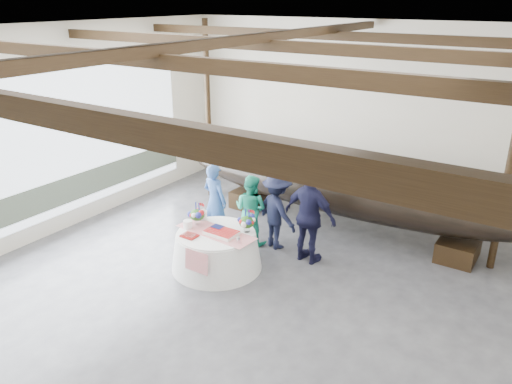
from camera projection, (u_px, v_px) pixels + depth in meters
The scene contains 13 objects.
floor at pixel (218, 315), 8.35m from camera, with size 10.00×12.00×0.01m, color #3D3D42.
wall_back at pixel (365, 116), 12.18m from camera, with size 10.00×0.02×4.50m, color silver.
wall_left at pixel (19, 141), 10.09m from camera, with size 0.02×12.00×4.50m, color silver.
ceiling at pixel (209, 35), 6.70m from camera, with size 10.00×12.00×0.01m, color white.
pavilion_structure at pixel (241, 66), 7.46m from camera, with size 9.80×11.76×4.50m.
open_bay at pixel (65, 150), 10.99m from camera, with size 0.03×7.00×3.20m.
longboat_display at pixel (345, 188), 11.10m from camera, with size 8.43×1.69×1.58m.
banquet_table at pixel (216, 250), 9.71m from camera, with size 1.77×1.77×0.76m.
tabletop_items at pixel (218, 222), 9.65m from camera, with size 1.67×1.04×0.40m.
guest_woman_blue at pixel (215, 201), 10.84m from camera, with size 0.61×0.40×1.67m, color #2A4C89.
guest_woman_teal at pixel (251, 209), 10.58m from camera, with size 0.74×0.58×1.53m, color #1FA17F.
guest_man_left at pixel (277, 211), 10.36m from camera, with size 1.07×0.61×1.65m, color black.
guest_man_right at pixel (310, 216), 9.72m from camera, with size 1.15×0.48×1.96m, color black.
Camera 1 is at (4.39, -5.50, 4.98)m, focal length 35.00 mm.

